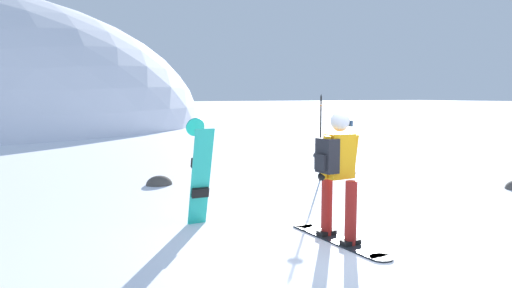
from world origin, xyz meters
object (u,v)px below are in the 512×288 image
Objects in this scene: snowboarder_main at (337,173)px; rock_small at (322,156)px; spare_snowboard at (200,172)px; piste_marker_near at (321,132)px; rock_mid at (159,185)px.

rock_small is (4.69, 7.44, -0.92)m from snowboarder_main.
rock_small is at bearing 44.61° from spare_snowboard.
rock_mid is at bearing 161.85° from piste_marker_near.
rock_small is at bearing 23.58° from rock_mid.
piste_marker_near reaches higher than spare_snowboard.
snowboarder_main is 3.23× the size of rock_mid.
spare_snowboard reaches higher than rock_mid.
snowboarder_main is 4.39m from piste_marker_near.
rock_mid and rock_small have the same top height.
snowboarder_main is at bearing -122.21° from rock_small.
rock_small is (6.07, 5.99, -0.81)m from spare_snowboard.
piste_marker_near is at bearing 32.83° from spare_snowboard.
spare_snowboard is at bearing 133.68° from snowboarder_main.
rock_mid is at bearing -156.42° from rock_small.
spare_snowboard is 2.81× the size of rock_mid.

